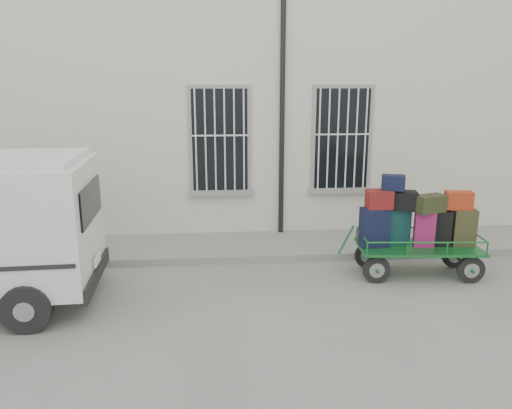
% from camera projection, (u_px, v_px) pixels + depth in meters
% --- Properties ---
extents(ground, '(80.00, 80.00, 0.00)m').
position_uv_depth(ground, '(248.00, 292.00, 8.54)').
color(ground, slate).
rests_on(ground, ground).
extents(building, '(24.00, 5.15, 6.00)m').
position_uv_depth(building, '(233.00, 100.00, 13.12)').
color(building, beige).
rests_on(building, ground).
extents(sidewalk, '(24.00, 1.70, 0.15)m').
position_uv_depth(sidewalk, '(241.00, 246.00, 10.65)').
color(sidewalk, gray).
rests_on(sidewalk, ground).
extents(luggage_cart, '(2.60, 1.17, 1.88)m').
position_uv_depth(luggage_cart, '(415.00, 227.00, 9.10)').
color(luggage_cart, black).
rests_on(luggage_cart, ground).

